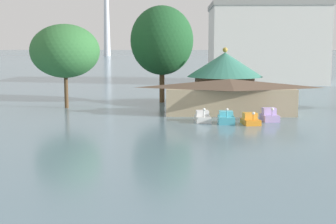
% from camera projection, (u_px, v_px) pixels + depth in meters
% --- Properties ---
extents(pedal_boat_white, '(1.77, 2.98, 1.64)m').
position_uv_depth(pedal_boat_white, '(203.00, 117.00, 51.29)').
color(pedal_boat_white, white).
rests_on(pedal_boat_white, ground).
extents(pedal_boat_cyan, '(1.75, 2.61, 1.78)m').
position_uv_depth(pedal_boat_cyan, '(226.00, 118.00, 49.99)').
color(pedal_boat_cyan, '#4CB7CC').
rests_on(pedal_boat_cyan, ground).
extents(pedal_boat_orange, '(1.95, 2.48, 1.46)m').
position_uv_depth(pedal_boat_orange, '(250.00, 120.00, 49.30)').
color(pedal_boat_orange, orange).
rests_on(pedal_boat_orange, ground).
extents(pedal_boat_lavender, '(1.87, 2.43, 1.62)m').
position_uv_depth(pedal_boat_lavender, '(269.00, 116.00, 51.50)').
color(pedal_boat_lavender, '#B299D8').
rests_on(pedal_boat_lavender, ground).
extents(boathouse, '(16.41, 6.62, 4.22)m').
position_uv_depth(boathouse, '(229.00, 96.00, 56.91)').
color(boathouse, tan).
rests_on(boathouse, ground).
extents(green_roof_pavilion, '(10.49, 10.49, 7.98)m').
position_uv_depth(green_roof_pavilion, '(225.00, 76.00, 65.31)').
color(green_roof_pavilion, brown).
rests_on(green_roof_pavilion, ground).
extents(shoreline_tree_tall_left, '(9.06, 9.06, 11.01)m').
position_uv_depth(shoreline_tree_tall_left, '(65.00, 51.00, 61.43)').
color(shoreline_tree_tall_left, brown).
rests_on(shoreline_tree_tall_left, ground).
extents(shoreline_tree_mid, '(9.05, 9.05, 13.90)m').
position_uv_depth(shoreline_tree_mid, '(162.00, 41.00, 67.58)').
color(shoreline_tree_mid, brown).
rests_on(shoreline_tree_mid, ground).
extents(background_building_block, '(24.49, 18.38, 17.34)m').
position_uv_depth(background_building_block, '(265.00, 44.00, 104.30)').
color(background_building_block, silver).
rests_on(background_building_block, ground).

